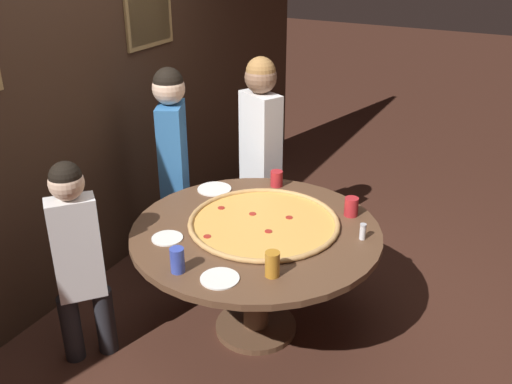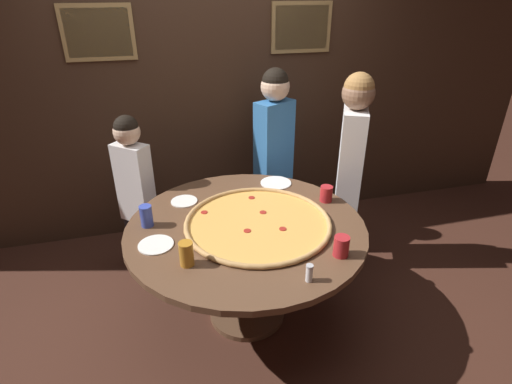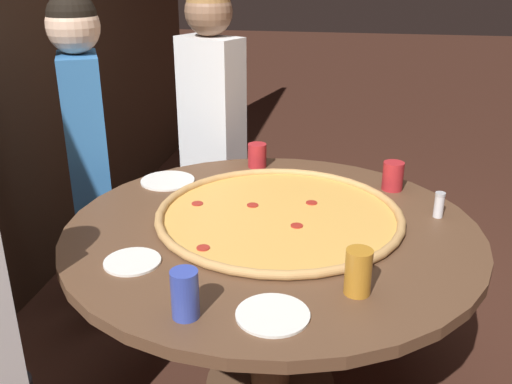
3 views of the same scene
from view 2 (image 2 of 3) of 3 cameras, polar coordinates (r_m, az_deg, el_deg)
name	(u,v)px [view 2 (image 2 of 3)]	position (r m, az deg, el deg)	size (l,w,h in m)	color
ground_plane	(247,313)	(2.95, -1.27, -16.94)	(24.00, 24.00, 0.00)	#422319
back_wall	(208,86)	(3.51, -6.87, 14.81)	(6.40, 0.08, 2.60)	#3D281C
dining_table	(246,243)	(2.57, -1.41, -7.35)	(1.49, 1.49, 0.74)	brown
giant_pizza	(258,223)	(2.48, 0.26, -4.38)	(0.92, 0.92, 0.03)	#E5A84C
drink_cup_near_right	(326,194)	(2.77, 10.01, -0.25)	(0.08, 0.08, 0.11)	#B22328
drink_cup_beside_pizza	(186,254)	(2.15, -9.92, -8.69)	(0.08, 0.08, 0.14)	#BC7A23
drink_cup_near_left	(146,216)	(2.53, -15.40, -3.32)	(0.08, 0.08, 0.14)	#384CB7
drink_cup_far_right	(341,246)	(2.24, 12.09, -7.59)	(0.09, 0.09, 0.12)	#B22328
white_plate_beside_cup	(184,201)	(2.79, -10.23, -1.31)	(0.18, 0.18, 0.01)	white
white_plate_right_side	(276,183)	(3.00, 2.85, 1.31)	(0.23, 0.23, 0.01)	white
white_plate_far_back	(156,245)	(2.37, -14.11, -7.32)	(0.20, 0.20, 0.01)	white
condiment_shaker	(309,273)	(2.05, 7.62, -11.39)	(0.04, 0.04, 0.10)	silver
diner_centre_back	(350,162)	(3.11, 13.32, 4.16)	(0.30, 0.41, 1.54)	#232328
diner_side_right	(274,148)	(3.34, 2.56, 6.25)	(0.40, 0.29, 1.51)	#232328
diner_side_left	(135,186)	(3.14, -16.88, 0.80)	(0.31, 0.29, 1.27)	#232328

